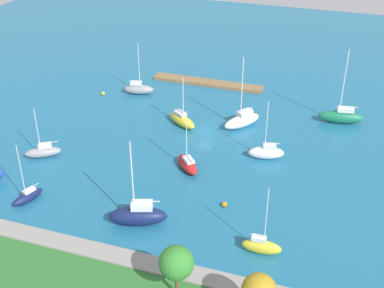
{
  "coord_description": "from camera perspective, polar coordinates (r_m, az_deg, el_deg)",
  "views": [
    {
      "loc": [
        -22.07,
        72.06,
        41.49
      ],
      "look_at": [
        0.0,
        6.84,
        1.5
      ],
      "focal_mm": 48.71,
      "sensor_mm": 36.0,
      "label": 1
    }
  ],
  "objects": [
    {
      "name": "water",
      "position": [
        86.03,
        1.46,
        1.31
      ],
      "size": [
        160.0,
        160.0,
        0.0
      ],
      "primitive_type": "plane",
      "color": "#1E668C",
      "rests_on": "ground"
    },
    {
      "name": "pier_dock",
      "position": [
        103.65,
        1.7,
        6.72
      ],
      "size": [
        22.06,
        2.81,
        0.61
      ],
      "primitive_type": "cube",
      "color": "olive",
      "rests_on": "ground"
    },
    {
      "name": "breakwater",
      "position": [
        61.05,
        -7.94,
        -12.35
      ],
      "size": [
        67.75,
        2.55,
        1.05
      ],
      "primitive_type": "cube",
      "color": "gray",
      "rests_on": "ground"
    },
    {
      "name": "park_tree_east",
      "position": [
        53.11,
        -1.71,
        -12.9
      ],
      "size": [
        3.6,
        3.6,
        6.22
      ],
      "color": "brown",
      "rests_on": "shoreline_park"
    },
    {
      "name": "sailboat_white_lone_south",
      "position": [
        79.1,
        8.14,
        -0.91
      ],
      "size": [
        5.65,
        3.14,
        9.53
      ],
      "rotation": [
        0.0,
        0.0,
        0.27
      ],
      "color": "white",
      "rests_on": "water"
    },
    {
      "name": "sailboat_gray_near_pier",
      "position": [
        82.03,
        -15.99,
        -0.8
      ],
      "size": [
        5.57,
        4.45,
        8.18
      ],
      "rotation": [
        0.0,
        0.0,
        0.56
      ],
      "color": "gray",
      "rests_on": "water"
    },
    {
      "name": "sailboat_yellow_outer_mooring",
      "position": [
        61.91,
        7.61,
        -11.02
      ],
      "size": [
        4.73,
        1.73,
        9.19
      ],
      "rotation": [
        0.0,
        0.0,
        3.22
      ],
      "color": "yellow",
      "rests_on": "water"
    },
    {
      "name": "sailboat_navy_center_basin",
      "position": [
        72.79,
        -17.54,
        -5.49
      ],
      "size": [
        2.9,
        4.84,
        8.77
      ],
      "rotation": [
        0.0,
        0.0,
        1.22
      ],
      "color": "#141E4C",
      "rests_on": "water"
    },
    {
      "name": "sailboat_red_along_channel",
      "position": [
        75.86,
        -0.5,
        -2.2
      ],
      "size": [
        5.14,
        5.42,
        9.35
      ],
      "rotation": [
        0.0,
        0.0,
        5.44
      ],
      "color": "red",
      "rests_on": "water"
    },
    {
      "name": "sailboat_green_lone_north",
      "position": [
        91.89,
        16.02,
        2.94
      ],
      "size": [
        7.76,
        3.3,
        13.01
      ],
      "rotation": [
        0.0,
        0.0,
        0.16
      ],
      "color": "#19724C",
      "rests_on": "water"
    },
    {
      "name": "sailboat_white_far_south",
      "position": [
        87.59,
        5.51,
        2.6
      ],
      "size": [
        6.09,
        7.04,
        12.33
      ],
      "rotation": [
        0.0,
        0.0,
        0.92
      ],
      "color": "white",
      "rests_on": "water"
    },
    {
      "name": "sailboat_gray_far_north",
      "position": [
        99.62,
        -5.88,
        6.03
      ],
      "size": [
        5.98,
        3.25,
        10.03
      ],
      "rotation": [
        0.0,
        0.0,
        3.37
      ],
      "color": "gray",
      "rests_on": "water"
    },
    {
      "name": "sailboat_yellow_west_end",
      "position": [
        87.6,
        -1.1,
        2.64
      ],
      "size": [
        6.27,
        5.06,
        8.77
      ],
      "rotation": [
        0.0,
        0.0,
        2.56
      ],
      "color": "yellow",
      "rests_on": "water"
    },
    {
      "name": "sailboat_navy_off_beacon",
      "position": [
        65.62,
        -5.92,
        -7.75
      ],
      "size": [
        7.76,
        4.71,
        11.88
      ],
      "rotation": [
        0.0,
        0.0,
        0.33
      ],
      "color": "#141E4C",
      "rests_on": "water"
    },
    {
      "name": "mooring_buoy_yellow",
      "position": [
        100.24,
        -9.72,
        5.47
      ],
      "size": [
        0.71,
        0.71,
        0.71
      ],
      "primitive_type": "sphere",
      "color": "yellow",
      "rests_on": "water"
    },
    {
      "name": "mooring_buoy_orange",
      "position": [
        68.79,
        3.58,
        -6.62
      ],
      "size": [
        0.75,
        0.75,
        0.75
      ],
      "primitive_type": "sphere",
      "color": "orange",
      "rests_on": "water"
    }
  ]
}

